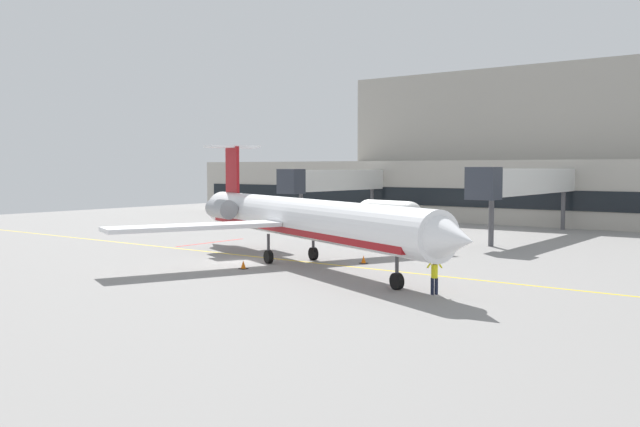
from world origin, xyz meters
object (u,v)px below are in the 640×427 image
object	(u,v)px
fuel_tank	(389,212)
baggage_tug	(272,218)
regional_jet	(297,218)
pushback_tractor	(343,221)
marshaller	(434,275)

from	to	relation	value
fuel_tank	baggage_tug	bearing A→B (deg)	-146.15
regional_jet	pushback_tractor	world-z (taller)	regional_jet
baggage_tug	pushback_tractor	xyz separation A→B (m)	(8.99, 1.09, 0.02)
fuel_tank	marshaller	bearing A→B (deg)	-55.62
pushback_tractor	fuel_tank	bearing A→B (deg)	73.65
regional_jet	marshaller	size ratio (longest dim) A/B	16.47
fuel_tank	regional_jet	bearing A→B (deg)	-70.84
regional_jet	baggage_tug	distance (m)	29.68
baggage_tug	marshaller	xyz separation A→B (m)	(33.47, -25.91, 0.04)
regional_jet	fuel_tank	bearing A→B (deg)	109.16
baggage_tug	fuel_tank	size ratio (longest dim) A/B	0.48
regional_jet	fuel_tank	world-z (taller)	regional_jet
baggage_tug	fuel_tank	distance (m)	13.02
regional_jet	pushback_tractor	size ratio (longest dim) A/B	7.95
baggage_tug	fuel_tank	world-z (taller)	fuel_tank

